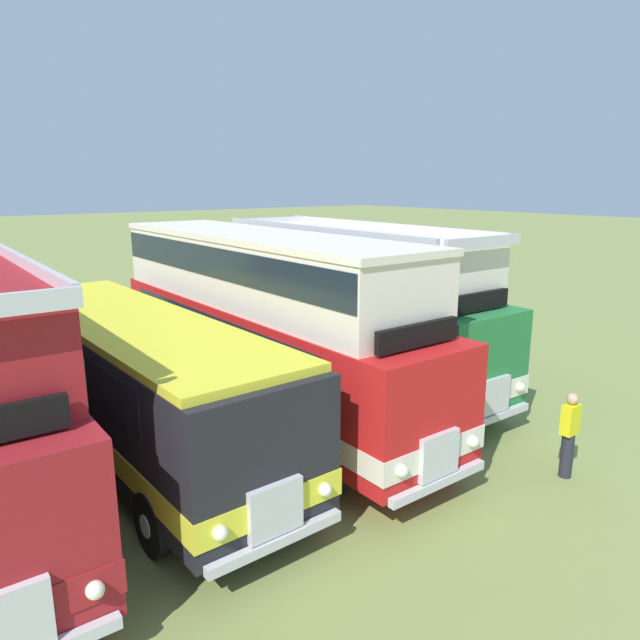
# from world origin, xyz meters

# --- Properties ---
(bus_sixth_in_row) EXTENTS (2.77, 10.35, 2.99)m
(bus_sixth_in_row) POSITION_xyz_m (4.90, -0.32, 1.75)
(bus_sixth_in_row) COLOR black
(bus_sixth_in_row) RESTS_ON ground
(bus_seventh_in_row) EXTENTS (2.63, 11.15, 4.49)m
(bus_seventh_in_row) POSITION_xyz_m (8.16, -0.10, 2.47)
(bus_seventh_in_row) COLOR red
(bus_seventh_in_row) RESTS_ON ground
(bus_eighth_in_row) EXTENTS (2.76, 9.93, 4.52)m
(bus_eighth_in_row) POSITION_xyz_m (11.43, 0.46, 2.36)
(bus_eighth_in_row) COLOR #237538
(bus_eighth_in_row) RESTS_ON ground
(marshal_person) EXTENTS (0.36, 0.24, 1.73)m
(marshal_person) POSITION_xyz_m (11.17, -6.39, 0.89)
(marshal_person) COLOR #23232D
(marshal_person) RESTS_ON ground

